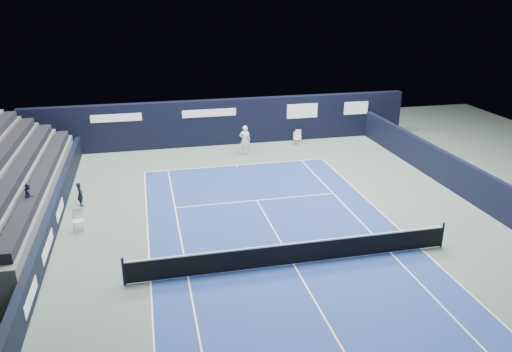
{
  "coord_description": "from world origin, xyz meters",
  "views": [
    {
      "loc": [
        -5.22,
        -16.22,
        10.1
      ],
      "look_at": [
        -0.02,
        6.48,
        1.3
      ],
      "focal_mm": 35.0,
      "sensor_mm": 36.0,
      "label": 1
    }
  ],
  "objects": [
    {
      "name": "ground",
      "position": [
        0.0,
        2.0,
        0.0
      ],
      "size": [
        48.0,
        48.0,
        0.0
      ],
      "primitive_type": "plane",
      "color": "#4F5E53",
      "rests_on": "ground"
    },
    {
      "name": "court_surface",
      "position": [
        0.0,
        0.0,
        0.0
      ],
      "size": [
        10.97,
        23.77,
        0.01
      ],
      "primitive_type": "cube",
      "color": "navy",
      "rests_on": "ground"
    },
    {
      "name": "enclosure_wall_right",
      "position": [
        10.5,
        6.0,
        0.9
      ],
      "size": [
        0.3,
        22.0,
        1.8
      ],
      "primitive_type": "cube",
      "color": "black",
      "rests_on": "ground"
    },
    {
      "name": "folding_chair_back_a",
      "position": [
        4.83,
        15.32,
        0.58
      ],
      "size": [
        0.51,
        0.52,
        0.88
      ],
      "rotation": [
        0.0,
        0.0,
        0.43
      ],
      "color": "white",
      "rests_on": "ground"
    },
    {
      "name": "folding_chair_back_b",
      "position": [
        5.16,
        15.85,
        0.49
      ],
      "size": [
        0.45,
        0.44,
        0.86
      ],
      "rotation": [
        0.0,
        0.0,
        -0.23
      ],
      "color": "silver",
      "rests_on": "ground"
    },
    {
      "name": "line_judge_chair",
      "position": [
        -8.46,
        5.0,
        0.58
      ],
      "size": [
        0.49,
        0.47,
        1.01
      ],
      "rotation": [
        0.0,
        0.0,
        0.1
      ],
      "color": "silver",
      "rests_on": "ground"
    },
    {
      "name": "line_judge",
      "position": [
        -8.6,
        7.69,
        0.62
      ],
      "size": [
        0.43,
        0.52,
        1.24
      ],
      "primitive_type": "imported",
      "rotation": [
        0.0,
        0.0,
        1.9
      ],
      "color": "black",
      "rests_on": "ground"
    },
    {
      "name": "court_markings",
      "position": [
        0.0,
        0.0,
        0.01
      ],
      "size": [
        11.03,
        23.83,
        0.0
      ],
      "color": "white",
      "rests_on": "court_surface"
    },
    {
      "name": "tennis_net",
      "position": [
        0.0,
        0.0,
        0.51
      ],
      "size": [
        12.9,
        0.1,
        1.1
      ],
      "color": "black",
      "rests_on": "ground"
    },
    {
      "name": "back_sponsor_wall",
      "position": [
        0.01,
        16.5,
        1.55
      ],
      "size": [
        26.0,
        0.63,
        3.1
      ],
      "color": "black",
      "rests_on": "ground"
    },
    {
      "name": "side_barrier_left",
      "position": [
        -9.5,
        5.97,
        0.6
      ],
      "size": [
        0.33,
        22.0,
        1.2
      ],
      "color": "black",
      "rests_on": "ground"
    },
    {
      "name": "tennis_player",
      "position": [
        0.95,
        13.91,
        0.95
      ],
      "size": [
        0.77,
        0.9,
        1.91
      ],
      "color": "white",
      "rests_on": "ground"
    }
  ]
}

